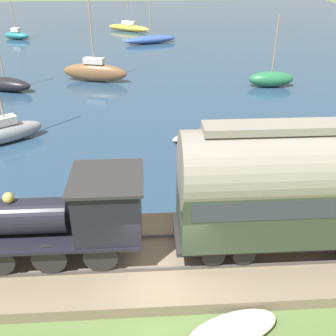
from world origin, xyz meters
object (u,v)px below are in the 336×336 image
passenger_coach (300,184)px  sailboat_brown (95,72)px  sailboat_gray (7,131)px  sailboat_black (5,84)px  beached_dinghy (233,329)px  steam_locomotive (68,213)px  sailboat_teal (17,35)px  sailboat_green (271,79)px  sailboat_yellow (129,27)px  rowboat_mid_harbor (316,138)px  sailboat_blue (150,39)px  rowboat_far_out (192,135)px  rowboat_near_shore (290,166)px

passenger_coach → sailboat_brown: (22.30, 9.07, -2.25)m
passenger_coach → sailboat_gray: bearing=50.7°
sailboat_black → beached_dinghy: size_ratio=2.34×
steam_locomotive → sailboat_black: 21.87m
sailboat_teal → sailboat_green: 33.29m
sailboat_yellow → rowboat_mid_harbor: sailboat_yellow is taller
sailboat_yellow → sailboat_blue: bearing=-129.4°
sailboat_black → sailboat_blue: bearing=-13.4°
passenger_coach → sailboat_teal: (40.96, 20.61, -2.55)m
sailboat_gray → sailboat_yellow: bearing=-44.0°
sailboat_blue → rowboat_far_out: (-27.03, -1.86, -0.27)m
sailboat_gray → sailboat_green: size_ratio=1.52×
sailboat_green → rowboat_far_out: (-9.60, 7.49, -0.43)m
sailboat_yellow → beached_dinghy: bearing=-143.3°
sailboat_blue → rowboat_near_shore: size_ratio=2.19×
sailboat_green → beached_dinghy: size_ratio=1.83×
steam_locomotive → sailboat_yellow: 45.57m
steam_locomotive → sailboat_brown: 22.40m
beached_dinghy → passenger_coach: bearing=-39.8°
passenger_coach → rowboat_near_shore: 7.09m
sailboat_black → passenger_coach: bearing=-121.0°
sailboat_black → rowboat_mid_harbor: bearing=-96.3°
sailboat_brown → sailboat_blue: bearing=-3.1°
sailboat_green → beached_dinghy: sailboat_green is taller
sailboat_brown → sailboat_yellow: sailboat_brown is taller
sailboat_black → rowboat_mid_harbor: (-10.62, -20.69, -0.39)m
sailboat_blue → sailboat_yellow: bearing=0.7°
steam_locomotive → rowboat_far_out: size_ratio=2.32×
sailboat_black → rowboat_near_shore: 22.86m
rowboat_near_shore → beached_dinghy: (-9.28, 4.82, -0.07)m
sailboat_teal → steam_locomotive: bearing=-142.7°
sailboat_yellow → beached_dinghy: size_ratio=2.03×
steam_locomotive → sailboat_yellow: size_ratio=1.07×
sailboat_yellow → rowboat_far_out: bearing=-140.8°
sailboat_yellow → rowboat_far_out: (-35.14, -4.64, -0.31)m
sailboat_green → sailboat_teal: bearing=51.9°
sailboat_teal → rowboat_near_shore: sailboat_teal is taller
sailboat_blue → sailboat_teal: (3.54, 16.50, 0.06)m
passenger_coach → beached_dinghy: passenger_coach is taller
sailboat_yellow → sailboat_blue: sailboat_blue is taller
sailboat_teal → rowboat_mid_harbor: size_ratio=2.10×
steam_locomotive → sailboat_green: sailboat_green is taller
sailboat_gray → rowboat_near_shore: sailboat_gray is taller
beached_dinghy → sailboat_green: bearing=-18.8°
sailboat_brown → passenger_coach: bearing=-142.7°
sailboat_yellow → rowboat_mid_harbor: bearing=-130.3°
sailboat_yellow → rowboat_far_out: size_ratio=2.17×
steam_locomotive → sailboat_brown: size_ratio=0.84×
sailboat_yellow → sailboat_black: sailboat_black is taller
sailboat_blue → rowboat_mid_harbor: (-27.87, -8.96, -0.28)m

